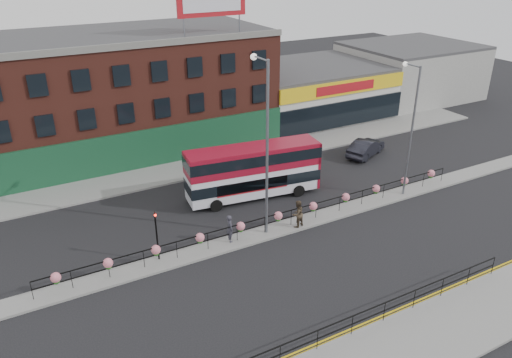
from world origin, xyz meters
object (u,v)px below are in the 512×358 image
lamp_column_east (411,120)px  lamp_column_west (265,134)px  car (366,147)px  pedestrian_b (298,214)px  double_decker_bus (254,167)px  pedestrian_a (230,228)px

lamp_column_east → lamp_column_west: bearing=179.0°
car → lamp_column_east: bearing=135.7°
car → lamp_column_west: lamp_column_west is taller
pedestrian_b → lamp_column_east: lamp_column_east is taller
double_decker_bus → lamp_column_west: lamp_column_west is taller
car → pedestrian_b: 14.43m
car → pedestrian_a: 18.32m
car → lamp_column_east: (-2.65, -7.22, 5.07)m
pedestrian_b → lamp_column_west: 6.10m
pedestrian_b → lamp_column_east: size_ratio=0.20×
car → lamp_column_west: 17.08m
double_decker_bus → lamp_column_east: 11.57m
car → double_decker_bus: bearing=76.1°
double_decker_bus → lamp_column_west: 6.67m
pedestrian_a → lamp_column_west: size_ratio=0.16×
car → lamp_column_east: lamp_column_east is taller
double_decker_bus → lamp_column_west: bearing=-111.0°
double_decker_bus → car: size_ratio=2.08×
pedestrian_b → car: bearing=-161.0°
pedestrian_a → lamp_column_east: (14.23, -0.09, 4.77)m
pedestrian_a → lamp_column_west: lamp_column_west is taller
double_decker_bus → pedestrian_a: double_decker_bus is taller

